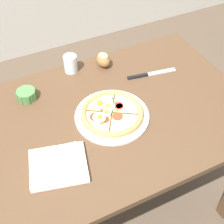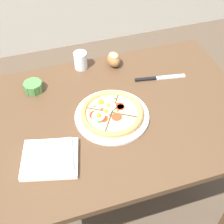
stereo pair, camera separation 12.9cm
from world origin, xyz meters
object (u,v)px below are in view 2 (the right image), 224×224
water_glass (81,61)px  napkin_folded (50,158)px  ramekin_bowl (33,86)px  knife_main (160,78)px  pizza (112,114)px  dining_table (113,131)px  bread_piece_mid (114,59)px

water_glass → napkin_folded: bearing=-115.3°
ramekin_bowl → knife_main: ramekin_bowl is taller
pizza → water_glass: size_ratio=3.63×
ramekin_bowl → knife_main: (0.58, -0.10, -0.02)m
dining_table → bread_piece_mid: bread_piece_mid is taller
knife_main → dining_table: bearing=-142.3°
dining_table → knife_main: (0.28, 0.15, 0.12)m
napkin_folded → bread_piece_mid: bearing=49.9°
bread_piece_mid → knife_main: (0.18, -0.16, -0.03)m
dining_table → ramekin_bowl: ramekin_bowl is taller
knife_main → water_glass: 0.39m
ramekin_bowl → napkin_folded: (0.01, -0.41, -0.01)m
ramekin_bowl → knife_main: 0.59m
ramekin_bowl → bread_piece_mid: size_ratio=0.99×
dining_table → water_glass: water_glass is taller
dining_table → knife_main: 0.34m
dining_table → pizza: 0.14m
knife_main → bread_piece_mid: bearing=147.1°
pizza → bread_piece_mid: 0.35m
napkin_folded → water_glass: 0.56m
ramekin_bowl → bread_piece_mid: bread_piece_mid is taller
dining_table → napkin_folded: size_ratio=4.98×
ramekin_bowl → bread_piece_mid: (0.40, 0.06, 0.01)m
bread_piece_mid → dining_table: bearing=-108.0°
dining_table → ramekin_bowl: bearing=140.6°
pizza → bread_piece_mid: bearing=71.0°
pizza → napkin_folded: pizza is taller
napkin_folded → knife_main: napkin_folded is taller
pizza → knife_main: size_ratio=1.28×
dining_table → ramekin_bowl: size_ratio=13.64×
knife_main → water_glass: size_ratio=2.83×
pizza → water_glass: (-0.04, 0.36, 0.02)m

